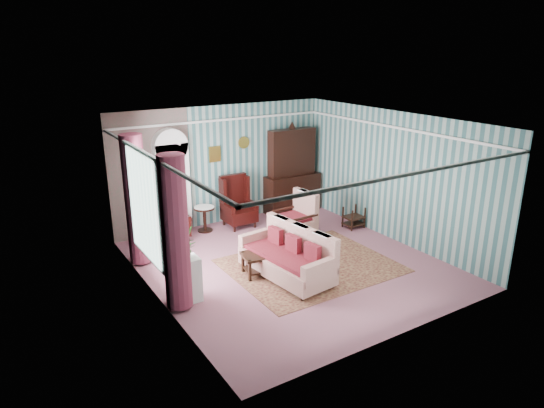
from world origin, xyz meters
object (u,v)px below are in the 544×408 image
plant_stand (184,281)px  floral_armchair (294,217)px  wingback_left (170,215)px  coffee_table (266,263)px  round_side_table (205,219)px  wingback_right (239,202)px  bookcase (173,188)px  seated_woman (170,216)px  dresser_hutch (293,168)px  sofa (286,254)px  nest_table (354,217)px

plant_stand → floral_armchair: bearing=23.2°
wingback_left → coffee_table: 2.76m
wingback_left → round_side_table: bearing=9.5°
plant_stand → coffee_table: 1.78m
wingback_left → wingback_right: (1.75, 0.00, 0.00)m
bookcase → floral_armchair: bearing=-38.4°
round_side_table → seated_woman: bearing=-170.5°
wingback_left → round_side_table: wingback_left is taller
wingback_right → floral_armchair: size_ratio=1.19×
seated_woman → coffee_table: seated_woman is taller
round_side_table → bookcase: bearing=159.7°
dresser_hutch → wingback_left: 3.55m
coffee_table → round_side_table: bearing=91.4°
round_side_table → coffee_table: round_side_table is taller
dresser_hutch → coffee_table: bearing=-131.9°
dresser_hutch → plant_stand: size_ratio=2.95×
round_side_table → sofa: 3.08m
seated_woman → round_side_table: (0.90, 0.15, -0.29)m
round_side_table → nest_table: 3.60m
wingback_right → dresser_hutch: bearing=8.8°
bookcase → sofa: (0.95, -3.30, -0.63)m
dresser_hutch → wingback_left: size_ratio=1.89×
wingback_left → bookcase: bearing=57.3°
floral_armchair → coffee_table: floral_armchair is taller
nest_table → bookcase: bearing=153.1°
round_side_table → nest_table: bearing=-28.2°
floral_armchair → dresser_hutch: bearing=-36.5°
wingback_left → seated_woman: wingback_left is taller
round_side_table → coffee_table: 2.71m
nest_table → coffee_table: 3.27m
plant_stand → coffee_table: plant_stand is taller
dresser_hutch → coffee_table: dresser_hutch is taller
wingback_left → wingback_right: size_ratio=1.00×
round_side_table → sofa: bearing=-84.4°
sofa → floral_armchair: floral_armchair is taller
coffee_table → sofa: bearing=-55.8°
dresser_hutch → floral_armchair: dresser_hutch is taller
seated_woman → nest_table: seated_woman is taller
wingback_right → plant_stand: size_ratio=1.56×
seated_woman → plant_stand: size_ratio=1.47×
wingback_right → floral_armchair: wingback_right is taller
floral_armchair → round_side_table: bearing=42.2°
seated_woman → sofa: 3.15m
round_side_table → plant_stand: 3.36m
round_side_table → floral_armchair: 2.17m
plant_stand → sofa: bearing=-4.4°
seated_woman → sofa: size_ratio=0.60×
wingback_left → sofa: size_ratio=0.63×
round_side_table → nest_table: size_ratio=1.11×
bookcase → dresser_hutch: (3.25, -0.12, 0.06)m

